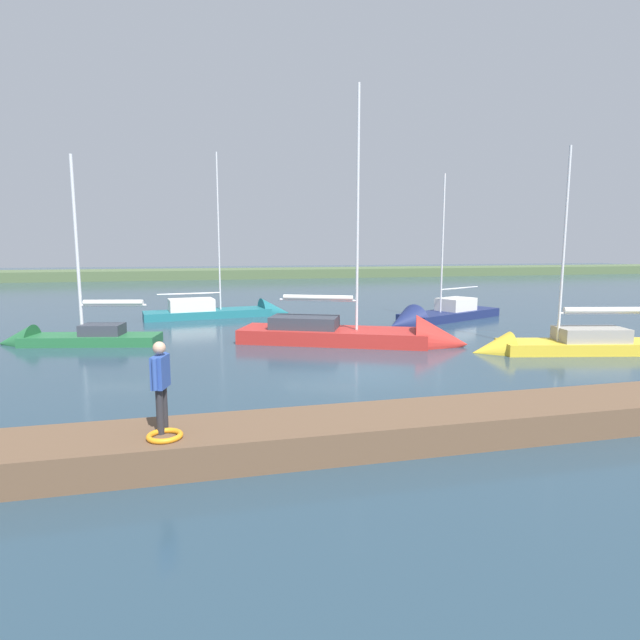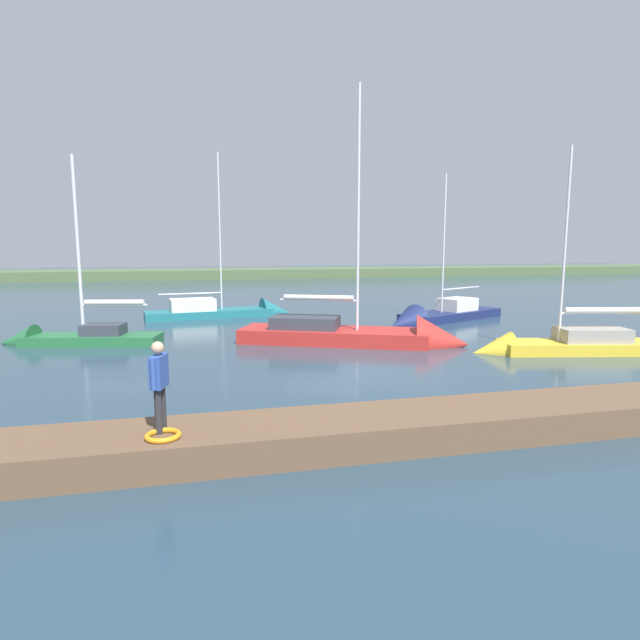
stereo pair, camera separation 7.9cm
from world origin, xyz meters
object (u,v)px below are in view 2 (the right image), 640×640
(person_on_dock, at_px, (159,380))
(sailboat_far_left, at_px, (559,349))
(sailboat_behind_pier, at_px, (369,339))
(life_ring_buoy, at_px, (163,435))
(sailboat_inner_slip, at_px, (229,314))
(sailboat_outer_mooring, at_px, (436,319))
(sailboat_near_dock, at_px, (69,340))

(person_on_dock, bearing_deg, sailboat_far_left, 42.88)
(sailboat_behind_pier, height_order, sailboat_far_left, sailboat_behind_pier)
(life_ring_buoy, xyz_separation_m, sailboat_inner_slip, (-2.38, -21.54, -0.55))
(sailboat_outer_mooring, xyz_separation_m, sailboat_near_dock, (18.45, 2.70, 0.02))
(life_ring_buoy, height_order, person_on_dock, person_on_dock)
(sailboat_outer_mooring, relative_size, sailboat_far_left, 1.04)
(sailboat_outer_mooring, height_order, sailboat_behind_pier, sailboat_behind_pier)
(life_ring_buoy, height_order, sailboat_outer_mooring, sailboat_outer_mooring)
(sailboat_outer_mooring, bearing_deg, sailboat_far_left, 69.72)
(sailboat_near_dock, distance_m, sailboat_far_left, 20.30)
(sailboat_behind_pier, height_order, sailboat_near_dock, sailboat_behind_pier)
(sailboat_inner_slip, xyz_separation_m, sailboat_far_left, (-12.06, 13.89, -0.02))
(sailboat_inner_slip, xyz_separation_m, person_on_dock, (2.44, 21.19, 1.51))
(sailboat_outer_mooring, height_order, person_on_dock, sailboat_outer_mooring)
(sailboat_outer_mooring, relative_size, person_on_dock, 5.20)
(sailboat_far_left, bearing_deg, sailboat_near_dock, -6.29)
(sailboat_far_left, bearing_deg, sailboat_behind_pier, -15.68)
(sailboat_near_dock, bearing_deg, sailboat_outer_mooring, -159.94)
(person_on_dock, bearing_deg, sailboat_outer_mooring, 66.31)
(sailboat_behind_pier, xyz_separation_m, person_on_dock, (7.82, 10.80, 1.46))
(sailboat_far_left, distance_m, person_on_dock, 16.30)
(sailboat_behind_pier, relative_size, person_on_dock, 6.76)
(sailboat_inner_slip, height_order, person_on_dock, sailboat_inner_slip)
(sailboat_outer_mooring, height_order, sailboat_near_dock, sailboat_outer_mooring)
(sailboat_behind_pier, xyz_separation_m, sailboat_far_left, (-6.67, 3.51, -0.07))
(sailboat_far_left, bearing_deg, sailboat_outer_mooring, -72.80)
(sailboat_behind_pier, height_order, sailboat_inner_slip, sailboat_behind_pier)
(sailboat_far_left, xyz_separation_m, person_on_dock, (14.49, 7.30, 1.53))
(life_ring_buoy, height_order, sailboat_near_dock, sailboat_near_dock)
(sailboat_outer_mooring, bearing_deg, sailboat_near_dock, -17.10)
(life_ring_buoy, bearing_deg, sailboat_far_left, -152.09)
(sailboat_outer_mooring, bearing_deg, sailboat_inner_slip, -48.58)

